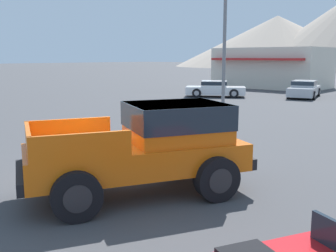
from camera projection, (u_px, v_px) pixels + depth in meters
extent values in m
plane|color=#424244|center=(132.00, 186.00, 8.99)|extent=(320.00, 320.00, 0.00)
cube|color=orange|center=(137.00, 157.00, 8.36)|extent=(3.73, 4.91, 0.58)
cube|color=orange|center=(177.00, 122.00, 8.56)|extent=(2.43, 2.57, 0.83)
cube|color=#1E2833|center=(177.00, 115.00, 8.53)|extent=(2.49, 2.62, 0.53)
cube|color=orange|center=(69.00, 130.00, 8.63)|extent=(0.91, 1.66, 0.48)
cube|color=orange|center=(82.00, 147.00, 7.00)|extent=(0.91, 1.66, 0.48)
cube|color=orange|center=(28.00, 141.00, 7.51)|extent=(1.62, 0.88, 0.48)
cube|color=black|center=(232.00, 155.00, 9.21)|extent=(1.69, 0.97, 0.24)
cube|color=black|center=(20.00, 177.00, 7.56)|extent=(1.69, 0.97, 0.24)
cylinder|color=black|center=(180.00, 157.00, 9.80)|extent=(0.73, 0.98, 0.93)
cylinder|color=#232326|center=(180.00, 157.00, 9.80)|extent=(0.55, 0.62, 0.51)
cylinder|color=black|center=(217.00, 179.00, 8.04)|extent=(0.73, 0.98, 0.93)
cylinder|color=#232326|center=(217.00, 179.00, 8.04)|extent=(0.55, 0.62, 0.51)
cylinder|color=black|center=(64.00, 168.00, 8.80)|extent=(0.73, 0.98, 0.93)
cylinder|color=#232326|center=(64.00, 168.00, 8.80)|extent=(0.55, 0.62, 0.51)
cylinder|color=black|center=(76.00, 196.00, 7.04)|extent=(0.73, 0.98, 0.93)
cylinder|color=#232326|center=(76.00, 196.00, 7.04)|extent=(0.55, 0.62, 0.51)
cube|color=#B7BABF|center=(304.00, 91.00, 28.58)|extent=(2.83, 4.88, 0.61)
cube|color=#B7BABF|center=(304.00, 84.00, 28.39)|extent=(1.96, 2.25, 0.45)
cube|color=#1E2833|center=(304.00, 83.00, 28.38)|extent=(2.00, 2.30, 0.27)
cylinder|color=black|center=(296.00, 91.00, 30.23)|extent=(0.37, 0.65, 0.62)
cylinder|color=#9E9EA3|center=(296.00, 91.00, 30.23)|extent=(0.31, 0.39, 0.34)
cylinder|color=black|center=(318.00, 92.00, 29.48)|extent=(0.37, 0.65, 0.62)
cylinder|color=#9E9EA3|center=(318.00, 92.00, 29.48)|extent=(0.31, 0.39, 0.34)
cylinder|color=black|center=(289.00, 94.00, 27.73)|extent=(0.37, 0.65, 0.62)
cylinder|color=#9E9EA3|center=(289.00, 94.00, 27.73)|extent=(0.31, 0.39, 0.34)
cylinder|color=black|center=(313.00, 95.00, 26.99)|extent=(0.37, 0.65, 0.62)
cylinder|color=#9E9EA3|center=(313.00, 95.00, 26.99)|extent=(0.31, 0.39, 0.34)
cube|color=white|center=(215.00, 90.00, 29.03)|extent=(4.54, 3.84, 0.57)
cube|color=white|center=(214.00, 84.00, 28.96)|extent=(2.35, 2.28, 0.43)
cube|color=#1E2833|center=(214.00, 83.00, 28.95)|extent=(2.40, 2.33, 0.26)
cylinder|color=black|center=(233.00, 92.00, 29.68)|extent=(0.67, 0.55, 0.66)
cylinder|color=#9E9EA3|center=(233.00, 92.00, 29.68)|extent=(0.43, 0.39, 0.36)
cylinder|color=black|center=(234.00, 94.00, 28.05)|extent=(0.67, 0.55, 0.66)
cylinder|color=#9E9EA3|center=(234.00, 94.00, 28.05)|extent=(0.43, 0.39, 0.36)
cylinder|color=black|center=(198.00, 91.00, 30.05)|extent=(0.67, 0.55, 0.66)
cylinder|color=#9E9EA3|center=(198.00, 91.00, 30.05)|extent=(0.43, 0.39, 0.36)
cylinder|color=black|center=(197.00, 93.00, 28.42)|extent=(0.67, 0.55, 0.66)
cylinder|color=#9E9EA3|center=(197.00, 93.00, 28.42)|extent=(0.43, 0.39, 0.36)
cylinder|color=slate|center=(225.00, 27.00, 15.82)|extent=(0.14, 0.14, 8.22)
cube|color=beige|center=(272.00, 68.00, 37.78)|extent=(10.04, 5.93, 3.76)
cube|color=red|center=(255.00, 59.00, 35.20)|extent=(9.04, 0.70, 0.20)
cone|color=gray|center=(277.00, 41.00, 120.60)|extent=(62.21, 62.21, 15.25)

